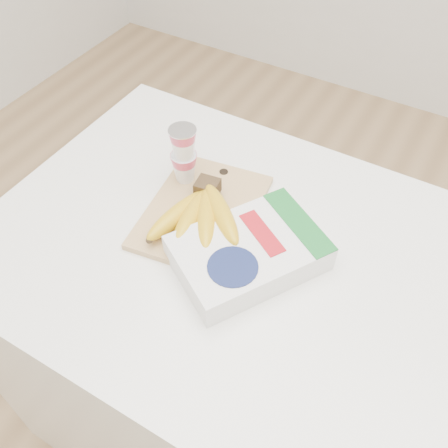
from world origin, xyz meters
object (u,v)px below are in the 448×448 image
bananas (200,214)px  cereal_box (249,253)px  yogurt_stack (184,153)px  cutting_board (202,211)px  table (251,359)px

bananas → cereal_box: size_ratio=0.64×
bananas → yogurt_stack: size_ratio=1.54×
yogurt_stack → cereal_box: (0.23, -0.13, -0.06)m
cutting_board → yogurt_stack: yogurt_stack is taller
cereal_box → yogurt_stack: bearing=-177.3°
bananas → yogurt_stack: yogurt_stack is taller
yogurt_stack → cereal_box: yogurt_stack is taller
table → cutting_board: cutting_board is taller
bananas → cereal_box: bananas is taller
cutting_board → bananas: (0.02, -0.04, 0.04)m
cutting_board → cereal_box: cereal_box is taller
bananas → cereal_box: 0.13m
table → cereal_box: size_ratio=3.44×
table → bananas: 0.50m
bananas → yogurt_stack: bearing=135.5°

